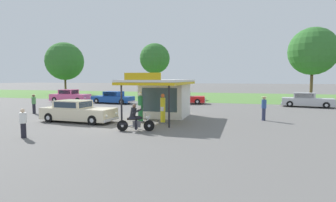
% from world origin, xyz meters
% --- Properties ---
extents(ground_plane, '(300.00, 300.00, 0.00)m').
position_xyz_m(ground_plane, '(0.00, 0.00, 0.00)').
color(ground_plane, slate).
extents(grass_verge_strip, '(120.00, 24.00, 0.01)m').
position_xyz_m(grass_verge_strip, '(0.00, 30.00, 0.00)').
color(grass_verge_strip, '#56843D').
rests_on(grass_verge_strip, ground).
extents(service_station_kiosk, '(4.14, 6.87, 3.41)m').
position_xyz_m(service_station_kiosk, '(1.74, 4.67, 1.74)').
color(service_station_kiosk, silver).
rests_on(service_station_kiosk, ground).
extents(gas_pump_nearside, '(0.44, 0.44, 2.12)m').
position_xyz_m(gas_pump_nearside, '(0.93, 1.75, 0.97)').
color(gas_pump_nearside, slate).
rests_on(gas_pump_nearside, ground).
extents(gas_pump_offside, '(0.44, 0.44, 2.03)m').
position_xyz_m(gas_pump_offside, '(2.56, 1.75, 0.93)').
color(gas_pump_offside, slate).
rests_on(gas_pump_offside, ground).
extents(motorcycle_with_rider, '(2.14, 0.84, 1.58)m').
position_xyz_m(motorcycle_with_rider, '(1.78, -1.19, 0.65)').
color(motorcycle_with_rider, black).
rests_on(motorcycle_with_rider, ground).
extents(featured_classic_sedan, '(5.53, 2.22, 1.51)m').
position_xyz_m(featured_classic_sedan, '(-3.47, 0.82, 0.70)').
color(featured_classic_sedan, beige).
rests_on(featured_classic_sedan, ground).
extents(parked_car_back_row_centre_right, '(5.51, 2.24, 1.48)m').
position_xyz_m(parked_car_back_row_centre_right, '(-7.67, 14.05, 0.67)').
color(parked_car_back_row_centre_right, '#19479E').
rests_on(parked_car_back_row_centre_right, ground).
extents(parked_car_back_row_far_right, '(5.32, 2.06, 1.62)m').
position_xyz_m(parked_car_back_row_far_right, '(-14.12, 14.45, 0.73)').
color(parked_car_back_row_far_right, '#E55993').
rests_on(parked_car_back_row_far_right, ground).
extents(parked_car_back_row_centre, '(5.68, 2.57, 1.52)m').
position_xyz_m(parked_car_back_row_centre, '(0.60, 16.19, 0.69)').
color(parked_car_back_row_centre, red).
rests_on(parked_car_back_row_centre, ground).
extents(parked_car_back_row_left, '(5.38, 2.57, 1.53)m').
position_xyz_m(parked_car_back_row_left, '(14.36, 16.09, 0.70)').
color(parked_car_back_row_left, '#B7B7BC').
rests_on(parked_car_back_row_left, ground).
extents(bystander_admiring_sedan, '(0.34, 0.34, 1.52)m').
position_xyz_m(bystander_admiring_sedan, '(-3.07, -4.40, 0.79)').
color(bystander_admiring_sedan, black).
rests_on(bystander_admiring_sedan, ground).
extents(bystander_chatting_near_pumps, '(0.37, 0.37, 1.68)m').
position_xyz_m(bystander_chatting_near_pumps, '(-9.76, 3.53, 0.90)').
color(bystander_chatting_near_pumps, black).
rests_on(bystander_chatting_near_pumps, ground).
extents(bystander_strolling_foreground, '(0.39, 0.39, 1.77)m').
position_xyz_m(bystander_strolling_foreground, '(9.25, 5.04, 0.95)').
color(bystander_strolling_foreground, '#2D3351').
rests_on(bystander_strolling_foreground, ground).
extents(tree_oak_left, '(7.11, 7.11, 9.88)m').
position_xyz_m(tree_oak_left, '(-25.01, 27.94, 6.32)').
color(tree_oak_left, brown).
rests_on(tree_oak_left, ground).
extents(tree_oak_right, '(4.91, 4.91, 8.79)m').
position_xyz_m(tree_oak_right, '(-6.30, 26.02, 6.29)').
color(tree_oak_right, brown).
rests_on(tree_oak_right, ground).
extents(tree_oak_far_right, '(6.18, 6.18, 9.70)m').
position_xyz_m(tree_oak_far_right, '(16.38, 23.50, 6.60)').
color(tree_oak_far_right, brown).
rests_on(tree_oak_far_right, ground).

